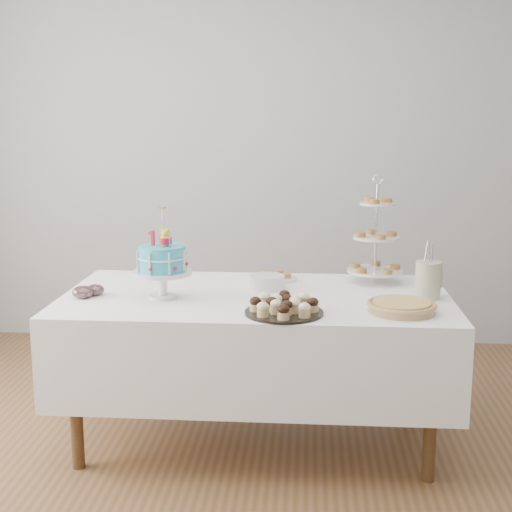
# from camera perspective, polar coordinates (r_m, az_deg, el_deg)

# --- Properties ---
(floor) EXTENTS (5.00, 5.00, 0.00)m
(floor) POSITION_cam_1_polar(r_m,az_deg,el_deg) (3.55, -0.38, -16.47)
(floor) COLOR brown
(floor) RESTS_ON ground
(walls) EXTENTS (5.04, 4.04, 2.70)m
(walls) POSITION_cam_1_polar(r_m,az_deg,el_deg) (3.16, -0.41, 5.78)
(walls) COLOR #A9ACAF
(walls) RESTS_ON floor
(table) EXTENTS (1.92, 1.02, 0.77)m
(table) POSITION_cam_1_polar(r_m,az_deg,el_deg) (3.62, 0.00, -6.61)
(table) COLOR white
(table) RESTS_ON floor
(birthday_cake) EXTENTS (0.29, 0.29, 0.44)m
(birthday_cake) POSITION_cam_1_polar(r_m,az_deg,el_deg) (3.49, -7.50, -1.43)
(birthday_cake) COLOR silver
(birthday_cake) RESTS_ON table
(cupcake_tray) EXTENTS (0.36, 0.36, 0.08)m
(cupcake_tray) POSITION_cam_1_polar(r_m,az_deg,el_deg) (3.21, 2.26, -3.96)
(cupcake_tray) COLOR black
(cupcake_tray) RESTS_ON table
(pie) EXTENTS (0.32, 0.32, 0.05)m
(pie) POSITION_cam_1_polar(r_m,az_deg,el_deg) (3.30, 11.56, -3.95)
(pie) COLOR tan
(pie) RESTS_ON table
(tiered_stand) EXTENTS (0.30, 0.30, 0.58)m
(tiered_stand) POSITION_cam_1_polar(r_m,az_deg,el_deg) (3.82, 9.57, 1.42)
(tiered_stand) COLOR silver
(tiered_stand) RESTS_ON table
(plate_stack) EXTENTS (0.18, 0.18, 0.07)m
(plate_stack) POSITION_cam_1_polar(r_m,az_deg,el_deg) (3.66, 0.84, -2.11)
(plate_stack) COLOR silver
(plate_stack) RESTS_ON table
(pastry_plate) EXTENTS (0.25, 0.25, 0.04)m
(pastry_plate) POSITION_cam_1_polar(r_m,az_deg,el_deg) (3.88, 1.38, -1.66)
(pastry_plate) COLOR silver
(pastry_plate) RESTS_ON table
(jam_bowl_a) EXTENTS (0.10, 0.10, 0.06)m
(jam_bowl_a) POSITION_cam_1_polar(r_m,az_deg,el_deg) (3.59, -13.68, -2.83)
(jam_bowl_a) COLOR silver
(jam_bowl_a) RESTS_ON table
(jam_bowl_b) EXTENTS (0.09, 0.09, 0.06)m
(jam_bowl_b) POSITION_cam_1_polar(r_m,az_deg,el_deg) (3.63, -12.76, -2.67)
(jam_bowl_b) COLOR silver
(jam_bowl_b) RESTS_ON table
(utensil_pitcher) EXTENTS (0.13, 0.12, 0.28)m
(utensil_pitcher) POSITION_cam_1_polar(r_m,az_deg,el_deg) (3.56, 13.61, -1.77)
(utensil_pitcher) COLOR beige
(utensil_pitcher) RESTS_ON table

